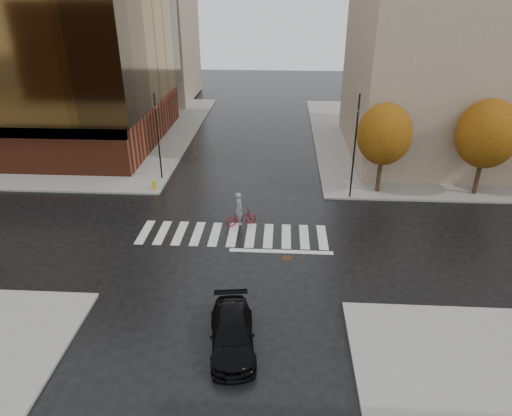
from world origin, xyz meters
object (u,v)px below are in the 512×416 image
at_px(traffic_light_nw, 158,132).
at_px(traffic_light_ne, 355,140).
at_px(cyclist, 240,214).
at_px(sedan, 232,333).
at_px(fire_hydrant, 154,184).

xyz_separation_m(traffic_light_nw, traffic_light_ne, (14.38, -2.70, 0.49)).
height_order(cyclist, traffic_light_ne, traffic_light_ne).
height_order(sedan, traffic_light_ne, traffic_light_ne).
bearing_deg(cyclist, sedan, 161.60).
xyz_separation_m(sedan, traffic_light_nw, (-7.52, 18.03, 3.18)).
bearing_deg(cyclist, traffic_light_ne, -80.70).
xyz_separation_m(cyclist, fire_hydrant, (-6.86, 4.90, -0.19)).
height_order(traffic_light_ne, fire_hydrant, traffic_light_ne).
xyz_separation_m(traffic_light_nw, fire_hydrant, (0.02, -2.33, -3.26)).
bearing_deg(traffic_light_ne, sedan, 77.63).
xyz_separation_m(traffic_light_ne, fire_hydrant, (-14.36, 0.37, -3.75)).
height_order(traffic_light_nw, fire_hydrant, traffic_light_nw).
bearing_deg(fire_hydrant, traffic_light_nw, 90.48).
height_order(sedan, cyclist, cyclist).
relative_size(traffic_light_ne, fire_hydrant, 9.39).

